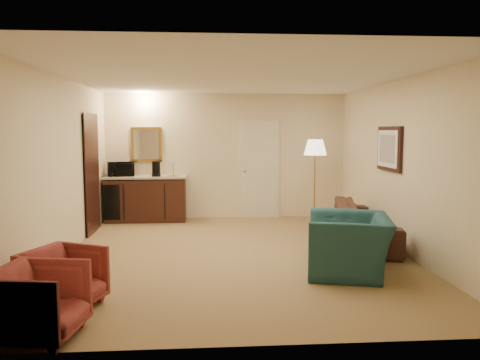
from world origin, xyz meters
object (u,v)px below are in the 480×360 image
at_px(floor_lamp, 315,182).
at_px(sofa, 365,217).
at_px(wetbar_cabinet, 146,199).
at_px(rose_chair_far, 38,299).
at_px(coffee_table, 336,225).
at_px(coffee_maker, 156,169).
at_px(teal_armchair, 349,234).
at_px(microwave, 121,168).
at_px(rose_chair_near, 63,275).
at_px(waste_bin, 178,214).

bearing_deg(floor_lamp, sofa, -74.70).
xyz_separation_m(wetbar_cabinet, sofa, (3.80, -2.18, -0.02)).
height_order(sofa, rose_chair_far, sofa).
relative_size(rose_chair_far, coffee_table, 0.96).
bearing_deg(wetbar_cabinet, coffee_maker, -21.38).
bearing_deg(floor_lamp, teal_armchair, -95.29).
bearing_deg(sofa, microwave, 75.44).
xyz_separation_m(wetbar_cabinet, coffee_maker, (0.22, -0.09, 0.61)).
distance_m(floor_lamp, microwave, 3.90).
height_order(rose_chair_near, rose_chair_far, rose_chair_far).
xyz_separation_m(teal_armchair, rose_chair_near, (-3.30, -0.98, -0.16)).
relative_size(rose_chair_near, waste_bin, 2.33).
xyz_separation_m(teal_armchair, microwave, (-3.55, 3.78, 0.59)).
bearing_deg(rose_chair_near, waste_bin, 12.82).
xyz_separation_m(floor_lamp, microwave, (-3.85, 0.58, 0.25)).
bearing_deg(rose_chair_near, teal_armchair, -49.68).
bearing_deg(waste_bin, coffee_table, -30.51).
bearing_deg(waste_bin, rose_chair_far, -99.51).
xyz_separation_m(teal_armchair, coffee_table, (0.40, 2.02, -0.29)).
distance_m(sofa, floor_lamp, 1.75).
bearing_deg(rose_chair_far, waste_bin, -0.86).
bearing_deg(floor_lamp, coffee_table, -85.17).
bearing_deg(wetbar_cabinet, microwave, 175.00).
xyz_separation_m(waste_bin, microwave, (-1.15, 0.11, 0.94)).
xyz_separation_m(wetbar_cabinet, rose_chair_near, (-0.25, -4.72, -0.11)).
distance_m(waste_bin, microwave, 1.49).
xyz_separation_m(rose_chair_near, coffee_maker, (0.47, 4.63, 0.73)).
height_order(rose_chair_far, waste_bin, rose_chair_far).
relative_size(teal_armchair, rose_chair_far, 1.59).
bearing_deg(rose_chair_near, coffee_maker, 17.94).
relative_size(rose_chair_near, coffee_table, 0.92).
bearing_deg(sofa, coffee_maker, 72.45).
relative_size(rose_chair_near, floor_lamp, 0.42).
bearing_deg(sofa, coffee_table, 49.95).
bearing_deg(waste_bin, floor_lamp, -9.81).
relative_size(coffee_table, waste_bin, 2.54).
height_order(rose_chair_near, waste_bin, rose_chair_near).
xyz_separation_m(microwave, coffee_maker, (0.72, -0.13, -0.02)).
xyz_separation_m(waste_bin, coffee_maker, (-0.43, -0.02, 0.92)).
height_order(wetbar_cabinet, rose_chair_near, wetbar_cabinet).
height_order(sofa, microwave, microwave).
xyz_separation_m(coffee_table, coffee_maker, (-3.23, 1.63, 0.86)).
bearing_deg(rose_chair_far, coffee_maker, 3.59).
relative_size(wetbar_cabinet, rose_chair_near, 2.36).
bearing_deg(waste_bin, wetbar_cabinet, 173.85).
height_order(rose_chair_far, microwave, microwave).
bearing_deg(sofa, waste_bin, 68.96).
distance_m(wetbar_cabinet, coffee_maker, 0.66).
height_order(rose_chair_far, floor_lamp, floor_lamp).
bearing_deg(microwave, coffee_maker, -25.92).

